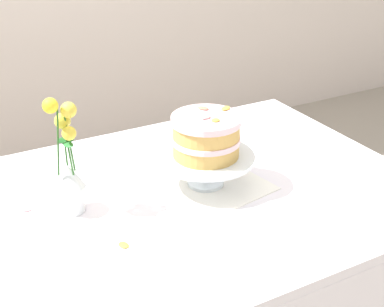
# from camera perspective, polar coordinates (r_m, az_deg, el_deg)

# --- Properties ---
(dining_table) EXTENTS (1.40, 1.00, 0.74)m
(dining_table) POSITION_cam_1_polar(r_m,az_deg,el_deg) (1.66, -0.59, -7.12)
(dining_table) COLOR white
(dining_table) RESTS_ON ground
(linen_napkin) EXTENTS (0.37, 0.37, 0.00)m
(linen_napkin) POSITION_cam_1_polar(r_m,az_deg,el_deg) (1.67, 1.41, -3.19)
(linen_napkin) COLOR white
(linen_napkin) RESTS_ON dining_table
(cake_stand) EXTENTS (0.29, 0.29, 0.10)m
(cake_stand) POSITION_cam_1_polar(r_m,az_deg,el_deg) (1.63, 1.44, -0.69)
(cake_stand) COLOR silver
(cake_stand) RESTS_ON linen_napkin
(layer_cake) EXTENTS (0.20, 0.20, 0.13)m
(layer_cake) POSITION_cam_1_polar(r_m,az_deg,el_deg) (1.59, 1.47, 1.84)
(layer_cake) COLOR tan
(layer_cake) RESTS_ON cake_stand
(flower_vase) EXTENTS (0.09, 0.09, 0.34)m
(flower_vase) POSITION_cam_1_polar(r_m,az_deg,el_deg) (1.51, -12.71, -1.74)
(flower_vase) COLOR silver
(flower_vase) RESTS_ON dining_table
(loose_petal_0) EXTENTS (0.03, 0.04, 0.01)m
(loose_petal_0) POSITION_cam_1_polar(r_m,az_deg,el_deg) (1.41, -7.10, -9.36)
(loose_petal_0) COLOR yellow
(loose_petal_0) RESTS_ON dining_table
(loose_petal_1) EXTENTS (0.05, 0.04, 0.00)m
(loose_petal_1) POSITION_cam_1_polar(r_m,az_deg,el_deg) (1.61, -16.97, -5.59)
(loose_petal_1) COLOR pink
(loose_petal_1) RESTS_ON dining_table
(loose_petal_2) EXTENTS (0.04, 0.03, 0.00)m
(loose_petal_2) POSITION_cam_1_polar(r_m,az_deg,el_deg) (1.83, -1.35, -0.34)
(loose_petal_2) COLOR yellow
(loose_petal_2) RESTS_ON dining_table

